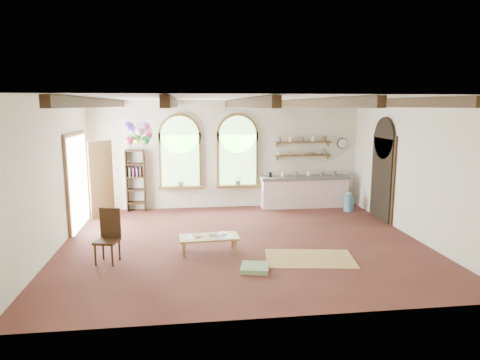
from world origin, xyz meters
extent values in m
plane|color=brown|center=(0.00, 0.00, 0.00)|extent=(8.00, 8.00, 0.00)
cube|color=brown|center=(-1.40, 3.44, 1.45)|extent=(1.24, 0.08, 1.64)
cylinder|color=brown|center=(-1.40, 3.44, 2.20)|extent=(1.24, 0.08, 1.24)
cube|color=#80B96F|center=(-1.40, 3.40, 1.45)|extent=(1.10, 0.04, 1.50)
cube|color=brown|center=(-1.40, 3.35, 0.66)|extent=(1.30, 0.28, 0.08)
cube|color=brown|center=(0.30, 3.44, 1.45)|extent=(1.24, 0.08, 1.64)
cylinder|color=brown|center=(0.30, 3.44, 2.20)|extent=(1.24, 0.08, 1.24)
cube|color=#80B96F|center=(0.30, 3.40, 1.45)|extent=(1.10, 0.04, 1.50)
cube|color=brown|center=(0.30, 3.35, 0.66)|extent=(1.30, 0.28, 0.08)
cube|color=brown|center=(-3.95, 1.80, 1.15)|extent=(0.10, 1.90, 2.50)
cube|color=black|center=(3.95, 1.50, 1.10)|extent=(0.10, 1.30, 2.40)
cube|color=#FFD8D8|center=(2.30, 3.20, 0.43)|extent=(2.60, 0.55, 0.86)
cube|color=gray|center=(2.30, 3.20, 0.90)|extent=(2.68, 0.62, 0.08)
cube|color=brown|center=(2.30, 3.38, 1.55)|extent=(1.70, 0.24, 0.04)
cube|color=brown|center=(2.30, 3.38, 1.95)|extent=(1.70, 0.24, 0.04)
cylinder|color=black|center=(3.55, 3.45, 1.90)|extent=(0.32, 0.04, 0.32)
cube|color=#3D2813|center=(-2.95, 3.32, 0.90)|extent=(0.03, 0.32, 1.80)
cube|color=#3D2813|center=(-2.45, 3.32, 0.90)|extent=(0.03, 0.32, 1.80)
cube|color=tan|center=(-0.79, -0.57, 0.33)|extent=(1.25, 0.62, 0.05)
cube|color=tan|center=(-1.31, -0.79, 0.15)|extent=(0.05, 0.05, 0.31)
cube|color=tan|center=(-0.26, -0.74, 0.15)|extent=(0.05, 0.05, 0.31)
cube|color=tan|center=(-1.33, -0.39, 0.15)|extent=(0.05, 0.05, 0.31)
cube|color=tan|center=(-0.28, -0.34, 0.15)|extent=(0.05, 0.05, 0.31)
cube|color=#3D2813|center=(-2.80, -0.93, 0.44)|extent=(0.51, 0.51, 0.05)
cube|color=#3D2813|center=(-2.75, -0.74, 0.75)|extent=(0.42, 0.15, 0.62)
cube|color=tan|center=(1.19, -1.22, 0.01)|extent=(1.90, 1.33, 0.02)
cube|color=#7BA06E|center=(0.00, -1.66, 0.04)|extent=(0.61, 0.61, 0.09)
cylinder|color=#548DB4|center=(3.46, 2.50, 0.22)|extent=(0.29, 0.29, 0.44)
sphere|color=#548DB4|center=(3.46, 2.50, 0.49)|extent=(0.16, 0.16, 0.16)
cylinder|color=#548DB4|center=(3.30, 3.20, 0.22)|extent=(0.29, 0.29, 0.43)
sphere|color=#548DB4|center=(3.30, 3.20, 0.48)|extent=(0.15, 0.15, 0.15)
cylinder|color=silver|center=(-2.40, 2.03, 2.78)|extent=(0.01, 0.01, 0.85)
sphere|color=green|center=(-2.23, 2.04, 2.17)|extent=(0.23, 0.23, 0.23)
sphere|color=#FF546C|center=(-2.18, 2.15, 2.29)|extent=(0.23, 0.23, 0.23)
sphere|color=orange|center=(-2.22, 2.30, 2.41)|extent=(0.23, 0.23, 0.23)
sphere|color=white|center=(-2.38, 2.20, 2.53)|extent=(0.23, 0.23, 0.23)
sphere|color=yellow|center=(-2.49, 2.26, 2.17)|extent=(0.23, 0.23, 0.23)
sphere|color=green|center=(-2.65, 2.24, 2.29)|extent=(0.23, 0.23, 0.23)
sphere|color=#BD6AE2|center=(-2.57, 2.07, 2.41)|extent=(0.23, 0.23, 0.23)
sphere|color=#5434DD|center=(-2.64, 1.97, 2.53)|extent=(0.23, 0.23, 0.23)
sphere|color=#FF3882|center=(-2.64, 1.82, 2.17)|extent=(0.23, 0.23, 0.23)
sphere|color=#58CB47|center=(-2.46, 1.87, 2.29)|extent=(0.23, 0.23, 0.23)
sphere|color=beige|center=(-2.37, 1.79, 2.41)|extent=(0.23, 0.23, 0.23)
sphere|color=#C457CB|center=(-2.21, 1.77, 2.53)|extent=(0.23, 0.23, 0.23)
sphere|color=green|center=(-2.25, 1.96, 2.17)|extent=(0.23, 0.23, 0.23)
imported|color=olive|center=(-1.13, -0.55, 0.36)|extent=(0.22, 0.27, 0.02)
cube|color=black|center=(-0.65, -0.56, 0.35)|extent=(0.29, 0.33, 0.01)
imported|color=#598C4C|center=(-1.40, 3.32, 0.85)|extent=(0.27, 0.23, 0.30)
imported|color=#598C4C|center=(0.30, 3.32, 0.85)|extent=(0.27, 0.23, 0.30)
imported|color=white|center=(1.55, 3.38, 1.62)|extent=(0.12, 0.10, 0.10)
imported|color=beige|center=(1.90, 3.38, 1.62)|extent=(0.10, 0.10, 0.09)
imported|color=beige|center=(2.25, 3.38, 1.60)|extent=(0.22, 0.22, 0.05)
imported|color=#8C664C|center=(2.60, 3.38, 1.60)|extent=(0.20, 0.20, 0.06)
imported|color=slate|center=(2.95, 3.38, 1.67)|extent=(0.18, 0.18, 0.19)
camera|label=1|loc=(-1.24, -9.17, 3.05)|focal=32.00mm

